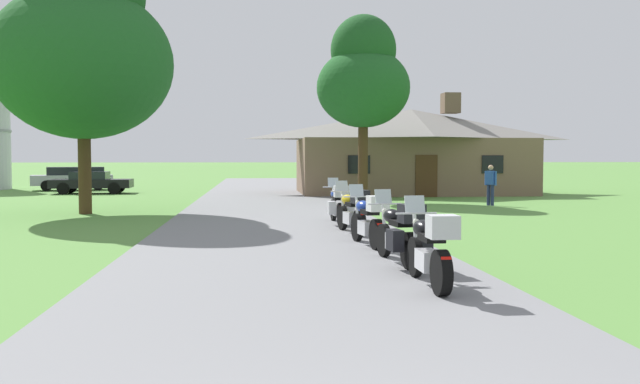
{
  "coord_description": "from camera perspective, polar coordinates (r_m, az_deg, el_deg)",
  "views": [
    {
      "loc": [
        -0.61,
        -2.62,
        1.96
      ],
      "look_at": [
        1.45,
        17.84,
        0.88
      ],
      "focal_mm": 36.66,
      "sensor_mm": 36.0,
      "label": 1
    }
  ],
  "objects": [
    {
      "name": "asphalt_driveway",
      "position": [
        20.72,
        -4.03,
        -2.34
      ],
      "size": [
        6.4,
        80.0,
        0.06
      ],
      "primitive_type": "cube",
      "color": "slate",
      "rests_on": "ground"
    },
    {
      "name": "motorcycle_blue_farthest_in_row",
      "position": [
        18.77,
        1.62,
        -1.12
      ],
      "size": [
        0.73,
        2.08,
        1.3
      ],
      "rotation": [
        0.0,
        0.0,
        0.03
      ],
      "color": "black",
      "rests_on": "asphalt_driveway"
    },
    {
      "name": "tree_left_near",
      "position": [
        24.49,
        -20.04,
        12.23
      ],
      "size": [
        6.17,
        6.17,
        10.0
      ],
      "color": "#422D19",
      "rests_on": "ground"
    },
    {
      "name": "motorcycle_blue_third_in_row",
      "position": [
        14.06,
        4.27,
        -2.48
      ],
      "size": [
        0.74,
        2.08,
        1.3
      ],
      "rotation": [
        0.0,
        0.0,
        0.13
      ],
      "color": "black",
      "rests_on": "asphalt_driveway"
    },
    {
      "name": "motorcycle_black_second_in_row",
      "position": [
        11.68,
        7.08,
        -3.67
      ],
      "size": [
        0.87,
        2.08,
        1.3
      ],
      "rotation": [
        0.0,
        0.0,
        0.12
      ],
      "color": "black",
      "rests_on": "asphalt_driveway"
    },
    {
      "name": "motorcycle_yellow_fourth_in_row",
      "position": [
        16.36,
        2.84,
        -1.7
      ],
      "size": [
        0.78,
        2.08,
        1.3
      ],
      "rotation": [
        0.0,
        0.0,
        0.16
      ],
      "color": "black",
      "rests_on": "asphalt_driveway"
    },
    {
      "name": "ground_plane",
      "position": [
        22.72,
        -4.18,
        -1.95
      ],
      "size": [
        500.0,
        500.0,
        0.0
      ],
      "primitive_type": "plane",
      "color": "#56893D"
    },
    {
      "name": "motorcycle_black_nearest_to_camera",
      "position": [
        9.72,
        9.6,
        -4.98
      ],
      "size": [
        0.66,
        2.08,
        1.3
      ],
      "rotation": [
        0.0,
        0.0,
        0.01
      ],
      "color": "black",
      "rests_on": "asphalt_driveway"
    },
    {
      "name": "parked_black_sedan_far_left",
      "position": [
        37.76,
        -19.32,
        0.85
      ],
      "size": [
        4.27,
        2.05,
        1.2
      ],
      "rotation": [
        0.0,
        0.0,
        1.61
      ],
      "color": "black",
      "rests_on": "ground"
    },
    {
      "name": "stone_lodge",
      "position": [
        35.94,
        7.97,
        3.62
      ],
      "size": [
        12.83,
        6.77,
        5.48
      ],
      "color": "brown",
      "rests_on": "ground"
    },
    {
      "name": "tree_by_lodge_front",
      "position": [
        29.7,
        3.8,
        9.97
      ],
      "size": [
        4.18,
        4.18,
        8.33
      ],
      "color": "#422D19",
      "rests_on": "ground"
    },
    {
      "name": "parked_silver_suv_far_left",
      "position": [
        42.09,
        -20.75,
        1.21
      ],
      "size": [
        4.93,
        3.08,
        1.4
      ],
      "rotation": [
        0.0,
        0.0,
        1.86
      ],
      "color": "#ADAFB7",
      "rests_on": "ground"
    },
    {
      "name": "bystander_blue_shirt_near_lodge",
      "position": [
        27.6,
        14.67,
        0.78
      ],
      "size": [
        0.39,
        0.46,
        1.67
      ],
      "rotation": [
        0.0,
        0.0,
        2.21
      ],
      "color": "navy",
      "rests_on": "ground"
    }
  ]
}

